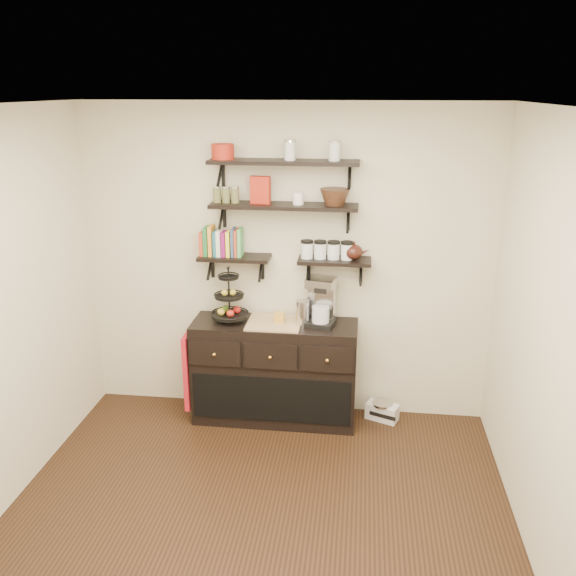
{
  "coord_description": "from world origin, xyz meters",
  "views": [
    {
      "loc": [
        0.63,
        -3.22,
        2.8
      ],
      "look_at": [
        0.09,
        1.15,
        1.34
      ],
      "focal_mm": 38.0,
      "sensor_mm": 36.0,
      "label": 1
    }
  ],
  "objects": [
    {
      "name": "shelf_top",
      "position": [
        0.0,
        1.62,
        2.23
      ],
      "size": [
        1.2,
        0.27,
        0.23
      ],
      "color": "black",
      "rests_on": "back_wall"
    },
    {
      "name": "coffee_maker",
      "position": [
        0.32,
        1.54,
        1.1
      ],
      "size": [
        0.26,
        0.26,
        0.42
      ],
      "rotation": [
        0.0,
        0.0,
        -0.21
      ],
      "color": "black",
      "rests_on": "sideboard"
    },
    {
      "name": "candle",
      "position": [
        -0.03,
        1.51,
        0.96
      ],
      "size": [
        0.08,
        0.08,
        0.08
      ],
      "primitive_type": "cube",
      "color": "#B9892A",
      "rests_on": "sideboard"
    },
    {
      "name": "radio",
      "position": [
        0.87,
        1.6,
        0.08
      ],
      "size": [
        0.31,
        0.24,
        0.17
      ],
      "rotation": [
        0.0,
        0.0,
        -0.39
      ],
      "color": "silver",
      "rests_on": "floor"
    },
    {
      "name": "fruit_stand",
      "position": [
        -0.45,
        1.52,
        1.06
      ],
      "size": [
        0.32,
        0.32,
        0.47
      ],
      "rotation": [
        0.0,
        0.0,
        -0.21
      ],
      "color": "black",
      "rests_on": "sideboard"
    },
    {
      "name": "ramekins",
      "position": [
        0.12,
        1.61,
        1.95
      ],
      "size": [
        0.09,
        0.09,
        0.1
      ],
      "primitive_type": "cylinder",
      "color": "white",
      "rests_on": "shelf_mid"
    },
    {
      "name": "sideboard",
      "position": [
        -0.07,
        1.51,
        0.45
      ],
      "size": [
        1.4,
        0.5,
        0.92
      ],
      "color": "black",
      "rests_on": "floor"
    },
    {
      "name": "shelf_low_left",
      "position": [
        -0.42,
        1.63,
        1.43
      ],
      "size": [
        0.6,
        0.25,
        0.23
      ],
      "color": "black",
      "rests_on": "back_wall"
    },
    {
      "name": "cookbooks",
      "position": [
        -0.51,
        1.63,
        1.56
      ],
      "size": [
        0.36,
        0.15,
        0.26
      ],
      "color": "#BF3D1F",
      "rests_on": "shelf_low_left"
    },
    {
      "name": "apron",
      "position": [
        -0.8,
        1.41,
        0.48
      ],
      "size": [
        0.04,
        0.29,
        0.67
      ],
      "primitive_type": "cube",
      "color": "#A41121",
      "rests_on": "sideboard"
    },
    {
      "name": "ceiling",
      "position": [
        0.0,
        0.0,
        2.7
      ],
      "size": [
        3.5,
        3.5,
        0.02
      ],
      "primitive_type": "cube",
      "color": "white",
      "rests_on": "back_wall"
    },
    {
      "name": "teapot",
      "position": [
        0.57,
        1.63,
        1.53
      ],
      "size": [
        0.21,
        0.16,
        0.15
      ],
      "primitive_type": null,
      "rotation": [
        0.0,
        0.0,
        -0.03
      ],
      "color": "black",
      "rests_on": "shelf_low_right"
    },
    {
      "name": "walnut_bowl",
      "position": [
        0.41,
        1.61,
        1.96
      ],
      "size": [
        0.24,
        0.24,
        0.13
      ],
      "primitive_type": null,
      "color": "black",
      "rests_on": "shelf_mid"
    },
    {
      "name": "glass_canisters",
      "position": [
        0.36,
        1.63,
        1.51
      ],
      "size": [
        0.43,
        0.1,
        0.13
      ],
      "color": "silver",
      "rests_on": "shelf_low_right"
    },
    {
      "name": "back_wall",
      "position": [
        0.0,
        1.75,
        1.35
      ],
      "size": [
        3.5,
        0.02,
        2.7
      ],
      "primitive_type": "cube",
      "color": "beige",
      "rests_on": "ground"
    },
    {
      "name": "shelf_mid",
      "position": [
        0.0,
        1.62,
        1.88
      ],
      "size": [
        1.2,
        0.27,
        0.23
      ],
      "color": "black",
      "rests_on": "back_wall"
    },
    {
      "name": "right_wall",
      "position": [
        1.75,
        0.0,
        1.35
      ],
      "size": [
        0.02,
        3.5,
        2.7
      ],
      "primitive_type": "cube",
      "color": "beige",
      "rests_on": "ground"
    },
    {
      "name": "shelf_low_right",
      "position": [
        0.42,
        1.63,
        1.43
      ],
      "size": [
        0.6,
        0.25,
        0.23
      ],
      "color": "black",
      "rests_on": "back_wall"
    },
    {
      "name": "thermal_carafe",
      "position": [
        0.17,
        1.49,
        1.01
      ],
      "size": [
        0.11,
        0.11,
        0.22
      ],
      "primitive_type": "cylinder",
      "color": "silver",
      "rests_on": "sideboard"
    },
    {
      "name": "recipe_box",
      "position": [
        -0.19,
        1.61,
        2.01
      ],
      "size": [
        0.17,
        0.08,
        0.22
      ],
      "primitive_type": "cube",
      "rotation": [
        0.0,
        0.0,
        -0.12
      ],
      "color": "#A72213",
      "rests_on": "shelf_mid"
    },
    {
      "name": "floor",
      "position": [
        0.0,
        0.0,
        0.0
      ],
      "size": [
        3.5,
        3.5,
        0.0
      ],
      "primitive_type": "plane",
      "color": "black",
      "rests_on": "ground"
    },
    {
      "name": "red_pot",
      "position": [
        -0.49,
        1.61,
        2.31
      ],
      "size": [
        0.18,
        0.18,
        0.12
      ],
      "primitive_type": "cylinder",
      "color": "#A72213",
      "rests_on": "shelf_top"
    }
  ]
}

